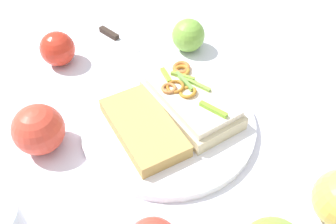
% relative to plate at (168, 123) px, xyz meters
% --- Properties ---
extents(ground_plane, '(2.00, 2.00, 0.00)m').
position_rel_plate_xyz_m(ground_plane, '(0.00, 0.00, -0.01)').
color(ground_plane, silver).
rests_on(ground_plane, ground).
extents(plate, '(0.30, 0.30, 0.02)m').
position_rel_plate_xyz_m(plate, '(0.00, 0.00, 0.00)').
color(plate, white).
rests_on(plate, ground_plane).
extents(sandwich, '(0.20, 0.19, 0.05)m').
position_rel_plate_xyz_m(sandwich, '(0.03, -0.04, 0.03)').
color(sandwich, beige).
rests_on(sandwich, plate).
extents(bread_slice_side, '(0.19, 0.16, 0.02)m').
position_rel_plate_xyz_m(bread_slice_side, '(-0.03, 0.04, 0.02)').
color(bread_slice_side, tan).
rests_on(bread_slice_side, plate).
extents(apple_0, '(0.11, 0.11, 0.08)m').
position_rel_plate_xyz_m(apple_0, '(-0.05, 0.20, 0.03)').
color(apple_0, '#DB4430').
rests_on(apple_0, ground_plane).
extents(apple_4, '(0.10, 0.10, 0.07)m').
position_rel_plate_xyz_m(apple_4, '(0.17, 0.23, 0.03)').
color(apple_4, red).
rests_on(apple_4, ground_plane).
extents(apple_5, '(0.09, 0.09, 0.07)m').
position_rel_plate_xyz_m(apple_5, '(0.22, -0.03, 0.03)').
color(apple_5, '#76AB3D').
rests_on(apple_5, ground_plane).
extents(knife, '(0.09, 0.10, 0.01)m').
position_rel_plate_xyz_m(knife, '(0.26, 0.13, -0.00)').
color(knife, silver).
rests_on(knife, ground_plane).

